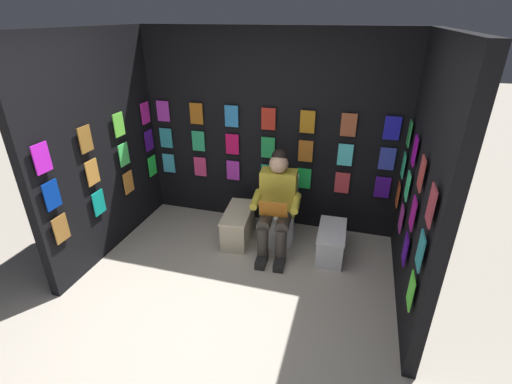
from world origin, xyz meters
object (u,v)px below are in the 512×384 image
(toilet, at_px, (279,215))
(comic_longbox_near, at_px, (238,225))
(comic_longbox_far, at_px, (331,242))
(person_reading, at_px, (277,203))

(toilet, bearing_deg, comic_longbox_near, 13.17)
(comic_longbox_near, distance_m, comic_longbox_far, 1.12)
(person_reading, xyz_separation_m, comic_longbox_near, (0.49, -0.08, -0.41))
(comic_longbox_far, bearing_deg, toilet, -17.23)
(comic_longbox_near, bearing_deg, toilet, -168.65)
(person_reading, distance_m, comic_longbox_near, 0.64)
(comic_longbox_far, bearing_deg, person_reading, 2.51)
(toilet, relative_size, comic_longbox_far, 1.28)
(person_reading, height_order, comic_longbox_near, person_reading)
(toilet, distance_m, comic_longbox_far, 0.69)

